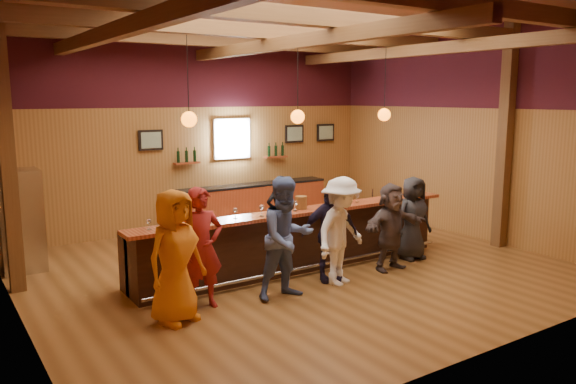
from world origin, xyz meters
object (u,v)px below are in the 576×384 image
object	(u,v)px
customer_brown	(391,227)
customer_denim	(287,238)
ice_bucket	(301,202)
stainless_fridge	(20,221)
bartender	(280,214)
back_bar_cabinet	(252,203)
customer_orange	(175,256)
customer_redvest	(202,248)
customer_dark	(413,218)
customer_navy	(329,233)
bottle_a	(331,197)
bar_counter	(293,238)
customer_white	(341,231)

from	to	relation	value
customer_brown	customer_denim	bearing A→B (deg)	-178.97
customer_brown	ice_bucket	distance (m)	1.65
stainless_fridge	bartender	bearing A→B (deg)	-17.93
back_bar_cabinet	customer_orange	size ratio (longest dim) A/B	2.18
customer_redvest	customer_dark	world-z (taller)	customer_redvest
back_bar_cabinet	customer_redvest	world-z (taller)	customer_redvest
customer_navy	stainless_fridge	bearing A→B (deg)	161.12
customer_dark	bartender	world-z (taller)	customer_dark
bartender	bottle_a	bearing A→B (deg)	117.12
bar_counter	stainless_fridge	bearing A→B (deg)	149.24
bar_counter	customer_denim	xyz separation A→B (m)	(-0.97, -1.26, 0.41)
customer_denim	customer_brown	world-z (taller)	customer_denim
bar_counter	customer_brown	xyz separation A→B (m)	(1.34, -1.09, 0.26)
bar_counter	customer_dark	bearing A→B (deg)	-20.73
bar_counter	ice_bucket	distance (m)	0.74
bar_counter	customer_brown	bearing A→B (deg)	-39.13
bar_counter	bottle_a	distance (m)	1.01
customer_denim	ice_bucket	world-z (taller)	customer_denim
customer_denim	customer_white	distance (m)	1.07
customer_orange	customer_redvest	size ratio (longest dim) A/B	1.03
customer_redvest	customer_white	size ratio (longest dim) A/B	1.00
back_bar_cabinet	customer_orange	distance (m)	6.20
customer_orange	ice_bucket	distance (m)	2.91
customer_white	bartender	size ratio (longest dim) A/B	1.17
customer_orange	bartender	bearing A→B (deg)	16.84
customer_orange	bar_counter	bearing A→B (deg)	5.09
customer_redvest	bottle_a	distance (m)	3.04
customer_denim	bartender	xyz separation A→B (m)	(1.32, 2.26, -0.17)
customer_orange	customer_dark	xyz separation A→B (m)	(4.90, 0.39, -0.13)
back_bar_cabinet	customer_white	distance (m)	4.93
bartender	bottle_a	size ratio (longest dim) A/B	4.91
back_bar_cabinet	customer_orange	xyz separation A→B (m)	(-3.92, -4.78, 0.44)
customer_redvest	customer_orange	bearing A→B (deg)	-150.02
customer_denim	customer_white	size ratio (longest dim) A/B	1.05
bar_counter	bottle_a	bearing A→B (deg)	-13.63
customer_brown	stainless_fridge	bearing A→B (deg)	143.87
customer_brown	bottle_a	distance (m)	1.21
customer_brown	customer_white	bearing A→B (deg)	-176.93
bar_counter	customer_orange	xyz separation A→B (m)	(-2.74, -1.21, 0.40)
customer_redvest	ice_bucket	xyz separation A→B (m)	(2.21, 0.68, 0.33)
customer_denim	customer_white	bearing A→B (deg)	2.44
customer_navy	customer_brown	distance (m)	1.28
customer_orange	customer_denim	xyz separation A→B (m)	(1.77, -0.05, 0.02)
bottle_a	customer_brown	bearing A→B (deg)	-55.20
customer_denim	bottle_a	distance (m)	2.02
bartender	customer_orange	bearing A→B (deg)	46.26
customer_navy	bottle_a	size ratio (longest dim) A/B	5.25
stainless_fridge	bottle_a	size ratio (longest dim) A/B	5.82
customer_navy	ice_bucket	bearing A→B (deg)	116.12
customer_orange	customer_brown	world-z (taller)	customer_orange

